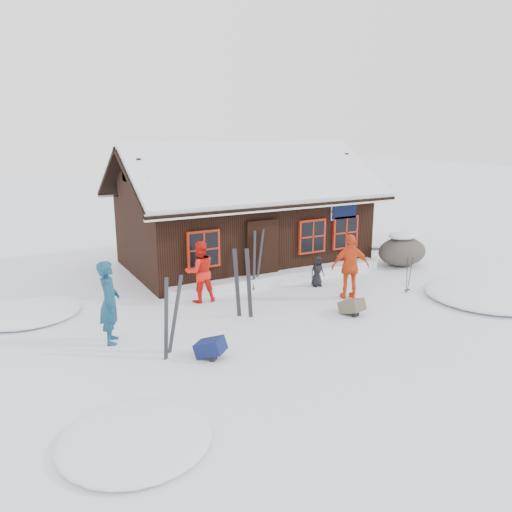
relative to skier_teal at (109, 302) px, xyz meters
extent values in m
plane|color=white|center=(4.42, -0.08, -0.97)|extent=(120.00, 120.00, 0.00)
cube|color=black|center=(5.92, 4.92, 0.28)|extent=(8.00, 5.00, 2.50)
cube|color=black|center=(5.92, 3.44, 2.38)|extent=(8.90, 3.14, 1.88)
cube|color=black|center=(5.92, 6.39, 2.38)|extent=(8.90, 3.14, 1.88)
cube|color=white|center=(5.92, 3.44, 2.52)|extent=(8.72, 3.07, 1.86)
cube|color=white|center=(5.92, 6.39, 2.52)|extent=(8.72, 3.07, 1.86)
cube|color=white|center=(5.92, 4.92, 3.25)|extent=(8.81, 0.22, 0.14)
cube|color=silver|center=(5.92, 1.97, 1.51)|extent=(8.90, 0.10, 0.20)
cube|color=black|center=(5.32, 2.37, 0.03)|extent=(1.00, 0.10, 2.00)
cube|color=black|center=(8.52, 2.34, 1.18)|extent=(1.00, 0.06, 0.60)
cube|color=#9A200E|center=(3.32, 2.36, 0.38)|extent=(1.04, 0.10, 1.14)
cube|color=black|center=(3.32, 2.32, 0.38)|extent=(0.90, 0.04, 1.00)
cube|color=#9A200E|center=(7.22, 2.36, 0.38)|extent=(1.04, 0.10, 1.14)
cube|color=black|center=(7.22, 2.32, 0.38)|extent=(0.90, 0.04, 1.00)
cube|color=#9A200E|center=(8.62, 2.36, 0.38)|extent=(1.04, 0.10, 1.14)
cube|color=black|center=(8.62, 2.32, 0.38)|extent=(0.90, 0.04, 1.00)
cube|color=white|center=(5.92, 2.17, -0.80)|extent=(7.60, 0.60, 0.35)
ellipsoid|color=white|center=(-1.58, 2.92, -0.97)|extent=(2.80, 2.80, 0.34)
ellipsoid|color=white|center=(10.42, -2.08, -0.97)|extent=(3.60, 3.60, 0.43)
ellipsoid|color=white|center=(-0.58, -4.08, -0.97)|extent=(2.40, 2.40, 0.29)
ellipsoid|color=white|center=(12.42, 5.92, -0.97)|extent=(4.00, 4.00, 0.48)
imported|color=navy|center=(0.00, 0.00, 0.00)|extent=(0.63, 0.81, 1.94)
imported|color=red|center=(2.90, 1.66, -0.08)|extent=(0.92, 0.74, 1.78)
imported|color=#DE4316|center=(6.83, -0.15, -0.02)|extent=(1.20, 0.84, 1.90)
imported|color=black|center=(6.68, 1.26, -0.49)|extent=(0.49, 0.33, 0.96)
ellipsoid|color=#554D44|center=(10.86, 1.86, -0.46)|extent=(1.87, 1.40, 1.03)
ellipsoid|color=white|center=(10.86, 1.86, 0.00)|extent=(1.18, 0.85, 0.26)
cube|color=black|center=(0.89, -1.32, -0.12)|extent=(0.29, 0.37, 1.78)
cube|color=black|center=(1.15, -1.17, -0.12)|extent=(0.45, 0.10, 1.78)
cube|color=black|center=(3.29, 0.09, -0.08)|extent=(0.22, 0.10, 1.89)
cube|color=black|center=(3.55, -0.08, -0.08)|extent=(0.16, 0.19, 1.89)
cube|color=black|center=(4.82, 1.97, -0.08)|extent=(0.25, 0.28, 1.87)
cube|color=black|center=(5.09, 2.12, -0.08)|extent=(0.35, 0.08, 1.87)
cylinder|color=black|center=(8.65, -0.58, -0.43)|extent=(0.08, 0.10, 1.15)
cylinder|color=black|center=(8.78, -0.58, -0.43)|extent=(0.08, 0.10, 1.15)
cube|color=#0F1843|center=(1.67, -1.85, -0.81)|extent=(0.72, 0.73, 0.32)
cube|color=#504C39|center=(6.01, -1.26, -0.81)|extent=(0.56, 0.67, 0.32)
camera|label=1|loc=(-2.22, -11.01, 3.76)|focal=35.00mm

